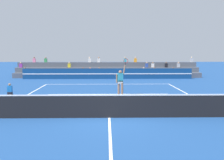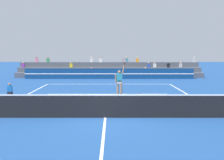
{
  "view_description": "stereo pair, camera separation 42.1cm",
  "coord_description": "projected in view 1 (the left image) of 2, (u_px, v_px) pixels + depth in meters",
  "views": [
    {
      "loc": [
        -0.12,
        -11.44,
        2.98
      ],
      "look_at": [
        0.23,
        5.4,
        1.1
      ],
      "focal_mm": 42.0,
      "sensor_mm": 36.0,
      "label": 1
    },
    {
      "loc": [
        0.3,
        -11.45,
        2.98
      ],
      "look_at": [
        0.23,
        5.4,
        1.1
      ],
      "focal_mm": 42.0,
      "sensor_mm": 36.0,
      "label": 2
    }
  ],
  "objects": [
    {
      "name": "ground_plane",
      "position": [
        109.0,
        118.0,
        11.7
      ],
      "size": [
        120.0,
        120.0,
        0.0
      ],
      "primitive_type": "plane",
      "color": "navy"
    },
    {
      "name": "tennis_player",
      "position": [
        120.0,
        81.0,
        17.24
      ],
      "size": [
        0.83,
        0.31,
        2.5
      ],
      "color": "#9E7051",
      "rests_on": "ground"
    },
    {
      "name": "court_lines",
      "position": [
        109.0,
        118.0,
        11.7
      ],
      "size": [
        11.1,
        23.9,
        0.01
      ],
      "color": "white",
      "rests_on": "ground"
    },
    {
      "name": "tennis_net",
      "position": [
        109.0,
        106.0,
        11.64
      ],
      "size": [
        12.0,
        0.1,
        1.1
      ],
      "color": "slate",
      "rests_on": "ground"
    },
    {
      "name": "bleacher_stand",
      "position": [
        108.0,
        71.0,
        30.44
      ],
      "size": [
        20.88,
        2.85,
        2.28
      ],
      "color": "#4C515B",
      "rests_on": "ground"
    },
    {
      "name": "tennis_ball",
      "position": [
        157.0,
        107.0,
        13.81
      ],
      "size": [
        0.07,
        0.07,
        0.07
      ],
      "primitive_type": "sphere",
      "color": "#C6DB33",
      "rests_on": "ground"
    },
    {
      "name": "ball_kid_courtside",
      "position": [
        10.0,
        91.0,
        17.38
      ],
      "size": [
        0.3,
        0.36,
        0.84
      ],
      "color": "black",
      "rests_on": "ground"
    },
    {
      "name": "sponsor_banner_wall",
      "position": [
        108.0,
        74.0,
        27.93
      ],
      "size": [
        18.0,
        0.26,
        1.1
      ],
      "color": "navy",
      "rests_on": "ground"
    }
  ]
}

